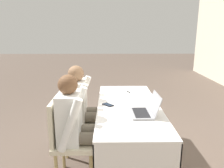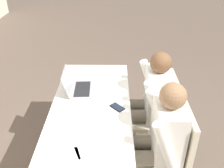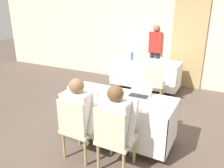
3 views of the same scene
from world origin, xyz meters
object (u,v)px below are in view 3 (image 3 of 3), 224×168
(chair_near_left, at_px, (78,126))
(person_checkered_shirt, at_px, (81,112))
(laptop, at_px, (139,94))
(person_red_shirt, at_px, (155,50))
(chair_near_right, at_px, (114,137))
(chair_far_spare, at_px, (154,82))
(person_white_shirt, at_px, (118,122))
(water_bottle, at_px, (132,56))
(cell_phone, at_px, (111,101))

(chair_near_left, height_order, person_checkered_shirt, person_checkered_shirt)
(laptop, height_order, person_red_shirt, person_red_shirt)
(chair_near_right, xyz_separation_m, chair_far_spare, (-0.22, 2.30, 0.00))
(laptop, relative_size, person_white_shirt, 0.29)
(water_bottle, height_order, chair_far_spare, water_bottle)
(person_white_shirt, height_order, person_red_shirt, person_red_shirt)
(cell_phone, height_order, person_checkered_shirt, person_checkered_shirt)
(chair_far_spare, distance_m, person_checkered_shirt, 2.23)
(chair_near_left, bearing_deg, chair_near_right, -180.00)
(chair_near_right, relative_size, chair_far_spare, 1.00)
(chair_near_right, bearing_deg, chair_near_left, 0.00)
(chair_far_spare, bearing_deg, cell_phone, 82.07)
(chair_near_right, bearing_deg, laptop, -90.91)
(person_checkered_shirt, bearing_deg, chair_near_right, 169.40)
(water_bottle, relative_size, chair_near_left, 0.28)
(person_white_shirt, distance_m, person_red_shirt, 3.70)
(water_bottle, height_order, chair_near_left, water_bottle)
(chair_near_right, height_order, chair_far_spare, same)
(person_white_shirt, bearing_deg, person_checkered_shirt, 0.00)
(laptop, bearing_deg, person_red_shirt, 100.55)
(chair_near_right, xyz_separation_m, person_checkered_shirt, (-0.55, 0.10, 0.16))
(cell_phone, relative_size, water_bottle, 0.59)
(laptop, relative_size, person_red_shirt, 0.21)
(person_red_shirt, bearing_deg, cell_phone, -87.00)
(laptop, height_order, cell_phone, laptop)
(chair_near_left, xyz_separation_m, chair_near_right, (0.55, 0.00, 0.00))
(water_bottle, bearing_deg, chair_near_right, -71.10)
(cell_phone, xyz_separation_m, person_white_shirt, (0.27, -0.32, -0.09))
(water_bottle, xyz_separation_m, chair_far_spare, (0.82, -0.72, -0.36))
(laptop, height_order, person_white_shirt, person_white_shirt)
(cell_phone, height_order, chair_far_spare, chair_far_spare)
(laptop, distance_m, chair_near_right, 0.86)
(water_bottle, xyz_separation_m, chair_near_left, (0.48, -3.02, -0.36))
(cell_phone, bearing_deg, person_checkered_shirt, -83.66)
(water_bottle, distance_m, person_white_shirt, 3.10)
(chair_near_left, xyz_separation_m, person_white_shirt, (0.55, 0.10, 0.16))
(person_red_shirt, bearing_deg, laptop, -80.86)
(person_checkered_shirt, bearing_deg, person_red_shirt, -88.48)
(laptop, xyz_separation_m, person_checkered_shirt, (-0.56, -0.70, -0.13))
(chair_far_spare, xyz_separation_m, person_checkered_shirt, (-0.34, -2.20, 0.16))
(cell_phone, bearing_deg, laptop, 101.43)
(chair_near_left, bearing_deg, person_checkered_shirt, -90.00)
(cell_phone, height_order, person_red_shirt, person_red_shirt)
(person_white_shirt, bearing_deg, water_bottle, -70.48)
(water_bottle, height_order, person_white_shirt, person_white_shirt)
(water_bottle, height_order, person_red_shirt, person_red_shirt)
(water_bottle, distance_m, person_red_shirt, 0.82)
(cell_phone, xyz_separation_m, chair_far_spare, (0.05, 1.88, -0.25))
(person_checkered_shirt, distance_m, person_red_shirt, 3.64)
(water_bottle, bearing_deg, chair_far_spare, -41.16)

